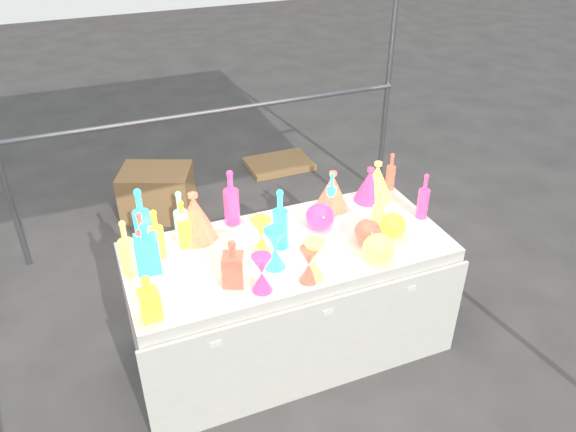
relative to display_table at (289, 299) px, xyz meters
name	(u,v)px	position (x,y,z in m)	size (l,w,h in m)	color
ground	(288,343)	(0.00, 0.01, -0.37)	(80.00, 80.00, 0.00)	#5B5955
display_table	(289,299)	(0.00, 0.00, 0.00)	(1.84, 0.83, 0.75)	silver
cardboard_box_closed	(157,192)	(-0.44, 1.85, -0.17)	(0.57, 0.41, 0.41)	tan
cardboard_box_flat	(279,164)	(0.82, 2.29, -0.35)	(0.62, 0.44, 0.05)	tan
bottle_0	(183,224)	(-0.53, 0.23, 0.52)	(0.08, 0.08, 0.29)	#EF4116
bottle_1	(142,220)	(-0.74, 0.28, 0.57)	(0.09, 0.09, 0.39)	#1B951B
bottle_2	(143,239)	(-0.76, 0.14, 0.54)	(0.07, 0.07, 0.32)	orange
bottle_3	(231,197)	(-0.21, 0.36, 0.55)	(0.09, 0.09, 0.35)	#1A3D9C
bottle_4	(126,248)	(-0.85, 0.09, 0.54)	(0.08, 0.08, 0.32)	#158767
bottle_5	(181,219)	(-0.54, 0.23, 0.55)	(0.08, 0.08, 0.35)	#CC2889
bottle_6	(156,234)	(-0.68, 0.18, 0.52)	(0.08, 0.08, 0.30)	#EF4116
bottle_7	(280,219)	(-0.04, 0.03, 0.56)	(0.09, 0.09, 0.36)	#1B951B
decanter_0	(148,297)	(-0.81, -0.28, 0.50)	(0.09, 0.09, 0.24)	#EF4116
decanter_1	(233,262)	(-0.37, -0.19, 0.51)	(0.11, 0.11, 0.26)	orange
decanter_2	(147,247)	(-0.75, 0.09, 0.52)	(0.12, 0.12, 0.29)	#1B951B
hourglass_0	(309,265)	(-0.02, -0.31, 0.48)	(0.10, 0.10, 0.20)	orange
hourglass_1	(262,273)	(-0.26, -0.29, 0.48)	(0.10, 0.10, 0.21)	#1A3D9C
hourglass_2	(314,260)	(0.02, -0.30, 0.49)	(0.11, 0.11, 0.23)	#158767
hourglass_3	(247,251)	(-0.27, -0.10, 0.50)	(0.12, 0.12, 0.24)	#CC2889
hourglass_4	(262,237)	(-0.16, -0.01, 0.49)	(0.11, 0.11, 0.23)	#EF4116
hourglass_5	(275,249)	(-0.13, -0.14, 0.49)	(0.12, 0.12, 0.23)	#1B951B
globe_0	(392,226)	(0.59, -0.11, 0.44)	(0.16, 0.16, 0.12)	#EF4116
globe_1	(379,250)	(0.40, -0.29, 0.44)	(0.17, 0.17, 0.14)	#158767
globe_2	(368,233)	(0.43, -0.12, 0.44)	(0.16, 0.16, 0.13)	orange
globe_3	(320,218)	(0.24, 0.11, 0.44)	(0.17, 0.17, 0.14)	#1A3D9C
lampshade_0	(195,216)	(-0.45, 0.29, 0.52)	(0.24, 0.24, 0.29)	gold
lampshade_1	(332,190)	(0.40, 0.29, 0.50)	(0.21, 0.21, 0.25)	gold
lampshade_2	(369,184)	(0.66, 0.29, 0.49)	(0.19, 0.19, 0.23)	#1A3D9C
lampshade_3	(377,181)	(0.71, 0.29, 0.50)	(0.22, 0.22, 0.26)	#158767
bottle_8	(331,192)	(0.39, 0.27, 0.50)	(0.06, 0.06, 0.26)	#1B951B
bottle_9	(391,171)	(0.86, 0.36, 0.50)	(0.06, 0.06, 0.26)	orange
bottle_10	(424,196)	(0.86, -0.01, 0.52)	(0.07, 0.07, 0.29)	#1A3D9C
bottle_11	(378,212)	(0.52, -0.07, 0.52)	(0.07, 0.07, 0.30)	#158767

